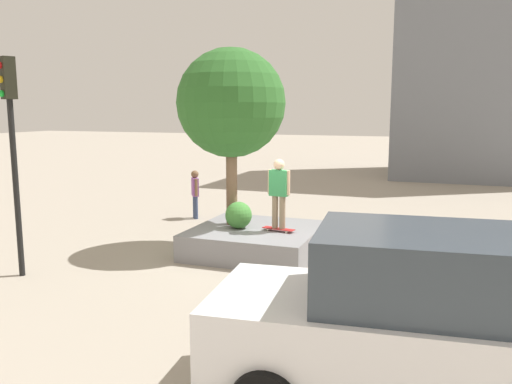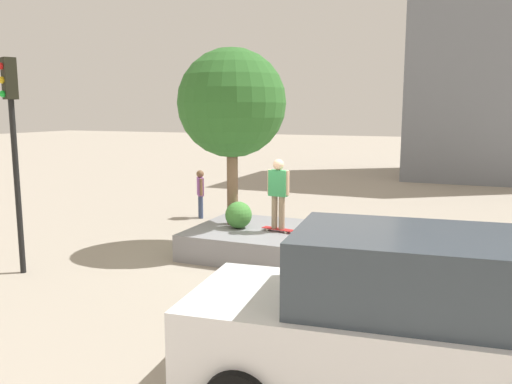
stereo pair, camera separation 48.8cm
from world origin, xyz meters
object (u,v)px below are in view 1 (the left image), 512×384
(planter_ledge, at_px, (256,240))
(bystander_watching, at_px, (195,191))
(plaza_tree, at_px, (231,104))
(skateboard, at_px, (279,229))
(sedan_parked, at_px, (417,321))
(skateboarder, at_px, (279,189))
(traffic_light_corner, at_px, (11,129))

(planter_ledge, height_order, bystander_watching, bystander_watching)
(bystander_watching, bearing_deg, plaza_tree, 130.48)
(skateboard, distance_m, sedan_parked, 6.62)
(bystander_watching, bearing_deg, skateboarder, 139.44)
(skateboard, xyz_separation_m, bystander_watching, (3.95, -3.38, 0.22))
(plaza_tree, distance_m, skateboard, 3.30)
(plaza_tree, relative_size, skateboard, 5.34)
(skateboarder, relative_size, traffic_light_corner, 0.36)
(planter_ledge, relative_size, skateboard, 3.65)
(planter_ledge, xyz_separation_m, bystander_watching, (3.31, -3.22, 0.60))
(planter_ledge, xyz_separation_m, skateboard, (-0.64, 0.16, 0.37))
(skateboard, distance_m, bystander_watching, 5.20)
(skateboard, xyz_separation_m, sedan_parked, (-3.48, 5.62, 0.41))
(skateboarder, xyz_separation_m, bystander_watching, (3.95, -3.38, -0.76))
(plaza_tree, relative_size, bystander_watching, 2.78)
(traffic_light_corner, xyz_separation_m, bystander_watching, (-0.80, -6.65, -2.21))
(traffic_light_corner, relative_size, bystander_watching, 2.90)
(traffic_light_corner, bearing_deg, skateboard, -145.41)
(skateboard, height_order, bystander_watching, bystander_watching)
(plaza_tree, xyz_separation_m, traffic_light_corner, (3.38, 3.63, -0.55))
(sedan_parked, relative_size, bystander_watching, 3.07)
(planter_ledge, distance_m, skateboarder, 1.51)
(plaza_tree, relative_size, sedan_parked, 0.91)
(skateboarder, bearing_deg, planter_ledge, -13.76)
(skateboarder, distance_m, bystander_watching, 5.25)
(planter_ledge, distance_m, bystander_watching, 4.66)
(skateboarder, height_order, traffic_light_corner, traffic_light_corner)
(sedan_parked, bearing_deg, bystander_watching, -50.45)
(bystander_watching, bearing_deg, traffic_light_corner, 83.15)
(plaza_tree, bearing_deg, sedan_parked, 129.07)
(sedan_parked, bearing_deg, traffic_light_corner, -15.92)
(plaza_tree, xyz_separation_m, skateboard, (-1.36, 0.35, -2.98))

